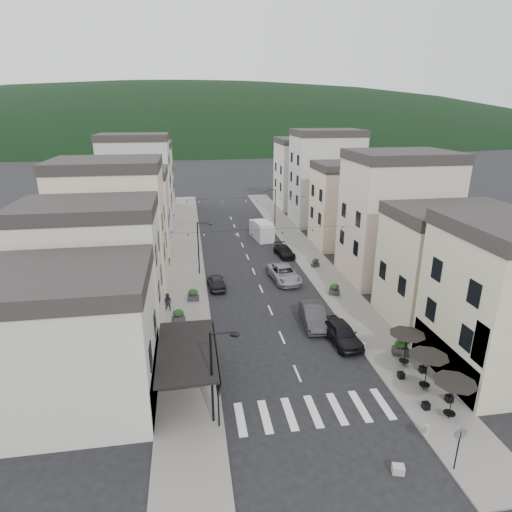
% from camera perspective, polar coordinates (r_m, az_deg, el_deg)
% --- Properties ---
extents(ground, '(700.00, 700.00, 0.00)m').
position_cam_1_polar(ground, '(26.57, 8.98, -22.46)').
color(ground, black).
rests_on(ground, ground).
extents(sidewalk_left, '(4.00, 76.00, 0.12)m').
position_cam_1_polar(sidewalk_left, '(53.67, -9.24, -0.13)').
color(sidewalk_left, slate).
rests_on(sidewalk_left, ground).
extents(sidewalk_right, '(4.00, 76.00, 0.12)m').
position_cam_1_polar(sidewalk_right, '(55.56, 6.40, 0.67)').
color(sidewalk_right, slate).
rests_on(sidewalk_right, ground).
extents(hill_backdrop, '(640.00, 360.00, 70.00)m').
position_cam_1_polar(hill_backdrop, '(319.30, -8.14, 15.80)').
color(hill_backdrop, black).
rests_on(hill_backdrop, ground).
extents(boutique_building, '(12.00, 8.00, 8.00)m').
position_cam_1_polar(boutique_building, '(28.66, -25.85, -11.18)').
color(boutique_building, beige).
rests_on(boutique_building, ground).
extents(boutique_awning, '(3.77, 7.50, 3.28)m').
position_cam_1_polar(boutique_awning, '(27.78, -8.72, -12.40)').
color(boutique_awning, black).
rests_on(boutique_awning, ground).
extents(buildings_row_left, '(10.20, 54.16, 14.00)m').
position_cam_1_polar(buildings_row_left, '(58.14, -16.55, 7.02)').
color(buildings_row_left, beige).
rests_on(buildings_row_left, ground).
extents(buildings_row_right, '(10.20, 54.16, 14.50)m').
position_cam_1_polar(buildings_row_right, '(60.37, 11.95, 8.01)').
color(buildings_row_right, '#BBB595').
rests_on(buildings_row_right, ground).
extents(cafe_terrace, '(2.50, 8.10, 2.53)m').
position_cam_1_polar(cafe_terrace, '(30.12, 21.98, -12.70)').
color(cafe_terrace, black).
rests_on(cafe_terrace, ground).
extents(streetlamp_left_near, '(1.70, 0.56, 6.00)m').
position_cam_1_polar(streetlamp_left_near, '(24.96, -5.30, -14.64)').
color(streetlamp_left_near, black).
rests_on(streetlamp_left_near, ground).
extents(streetlamp_left_far, '(1.70, 0.56, 6.00)m').
position_cam_1_polar(streetlamp_left_far, '(46.84, -7.38, 1.78)').
color(streetlamp_left_far, black).
rests_on(streetlamp_left_far, ground).
extents(streetlamp_right_far, '(1.70, 0.56, 6.00)m').
position_cam_1_polar(streetlamp_right_far, '(65.49, 2.33, 6.92)').
color(streetlamp_right_far, black).
rests_on(streetlamp_right_far, ground).
extents(traffic_sign, '(0.70, 0.07, 2.70)m').
position_cam_1_polar(traffic_sign, '(25.23, 25.48, -21.29)').
color(traffic_sign, black).
rests_on(traffic_sign, ground).
extents(bollards, '(11.66, 10.26, 0.60)m').
position_cam_1_polar(bollards, '(30.46, 5.79, -15.17)').
color(bollards, gray).
rests_on(bollards, ground).
extents(bunting_near, '(19.00, 0.28, 0.62)m').
position_cam_1_polar(bunting_near, '(42.99, 0.48, 3.08)').
color(bunting_near, black).
rests_on(bunting_near, ground).
extents(bunting_far, '(19.00, 0.28, 0.62)m').
position_cam_1_polar(bunting_far, '(58.38, -2.14, 7.37)').
color(bunting_far, black).
rests_on(bunting_far, ground).
extents(parked_car_a, '(2.50, 5.09, 1.67)m').
position_cam_1_polar(parked_car_a, '(34.72, 11.33, -10.03)').
color(parked_car_a, black).
rests_on(parked_car_a, ground).
extents(parked_car_b, '(2.23, 5.21, 1.67)m').
position_cam_1_polar(parked_car_b, '(36.99, 7.68, -7.90)').
color(parked_car_b, '#2E2E31').
rests_on(parked_car_b, ground).
extents(parked_car_c, '(3.16, 5.92, 1.58)m').
position_cam_1_polar(parked_car_c, '(45.78, 3.77, -2.37)').
color(parked_car_c, gray).
rests_on(parked_car_c, ground).
extents(parked_car_d, '(2.26, 4.57, 1.28)m').
position_cam_1_polar(parked_car_d, '(53.44, 3.80, 0.65)').
color(parked_car_d, black).
rests_on(parked_car_d, ground).
extents(parked_car_e, '(1.89, 4.14, 1.38)m').
position_cam_1_polar(parked_car_e, '(44.04, -5.29, -3.45)').
color(parked_car_e, black).
rests_on(parked_car_e, ground).
extents(delivery_van, '(2.81, 5.56, 2.55)m').
position_cam_1_polar(delivery_van, '(60.31, 0.78, 3.46)').
color(delivery_van, '#B9B9BB').
rests_on(delivery_van, ground).
extents(pedestrian_a, '(0.75, 0.58, 1.84)m').
position_cam_1_polar(pedestrian_a, '(32.12, -8.55, -12.02)').
color(pedestrian_a, black).
rests_on(pedestrian_a, sidewalk_left).
extents(pedestrian_b, '(0.99, 0.91, 1.63)m').
position_cam_1_polar(pedestrian_b, '(39.71, -11.65, -6.00)').
color(pedestrian_b, '#28212C').
rests_on(pedestrian_b, sidewalk_left).
extents(concrete_block_b, '(0.71, 0.61, 0.45)m').
position_cam_1_polar(concrete_block_b, '(25.25, 18.43, -25.38)').
color(concrete_block_b, '#9D9995').
rests_on(concrete_block_b, ground).
extents(planter_la, '(1.18, 0.83, 1.20)m').
position_cam_1_polar(planter_la, '(37.52, -10.30, -7.87)').
color(planter_la, '#2B2B2D').
rests_on(planter_la, sidewalk_left).
extents(planter_lb, '(1.11, 0.68, 1.19)m').
position_cam_1_polar(planter_lb, '(41.28, -8.38, -5.17)').
color(planter_lb, '#2A2A2C').
rests_on(planter_lb, sidewalk_left).
extents(planter_ra, '(1.27, 0.92, 1.28)m').
position_cam_1_polar(planter_ra, '(34.17, 18.72, -11.44)').
color(planter_ra, '#28292B').
rests_on(planter_ra, sidewalk_right).
extents(planter_rb, '(1.19, 0.92, 1.17)m').
position_cam_1_polar(planter_rb, '(42.81, 10.42, -4.38)').
color(planter_rb, '#2A2B2D').
rests_on(planter_rb, sidewalk_right).
extents(planter_rc, '(0.99, 0.73, 0.99)m').
position_cam_1_polar(planter_rc, '(49.92, 7.93, -0.89)').
color(planter_rc, '#29292B').
rests_on(planter_rc, sidewalk_right).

